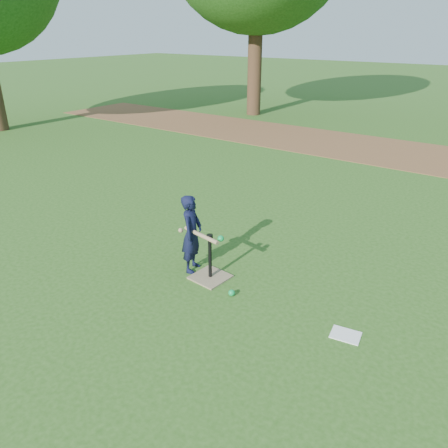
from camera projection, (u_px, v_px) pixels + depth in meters
The scene contains 7 objects.
ground at pixel (229, 275), 5.68m from camera, with size 80.00×80.00×0.00m, color #285116.
dirt_strip at pixel (398, 153), 11.21m from camera, with size 24.00×3.00×0.01m, color brown.
child at pixel (192, 234), 5.60m from camera, with size 0.38×0.25×1.04m, color black.
wiffle_ball_ground at pixel (232, 293), 5.22m from camera, with size 0.08×0.08×0.08m, color #0D9945.
clipboard at pixel (346, 335), 4.56m from camera, with size 0.30×0.23×0.01m, color white.
batting_tee at pixel (210, 270), 5.57m from camera, with size 0.46×0.46×0.61m.
swing_action at pixel (203, 235), 5.43m from camera, with size 0.63×0.21×0.09m.
Camera 1 is at (2.84, -4.01, 2.93)m, focal length 35.00 mm.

